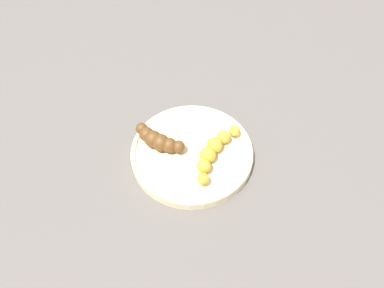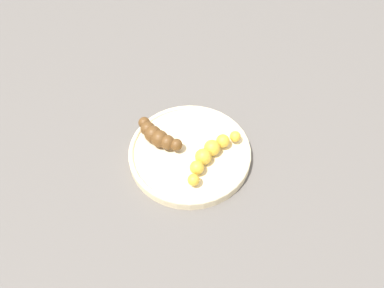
{
  "view_description": "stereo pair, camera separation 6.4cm",
  "coord_description": "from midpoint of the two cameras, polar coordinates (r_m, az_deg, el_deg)",
  "views": [
    {
      "loc": [
        -0.39,
        0.07,
        0.55
      ],
      "look_at": [
        0.0,
        0.0,
        0.04
      ],
      "focal_mm": 32.17,
      "sensor_mm": 36.0,
      "label": 1
    },
    {
      "loc": [
        -0.4,
        0.0,
        0.55
      ],
      "look_at": [
        0.0,
        0.0,
        0.04
      ],
      "focal_mm": 32.17,
      "sensor_mm": 36.0,
      "label": 2
    }
  ],
  "objects": [
    {
      "name": "ground_plane",
      "position": [
        0.67,
        -2.73,
        -2.16
      ],
      "size": [
        2.4,
        2.4,
        0.0
      ],
      "primitive_type": "plane",
      "color": "#56514C"
    },
    {
      "name": "banana_overripe",
      "position": [
        0.66,
        -8.5,
        0.52
      ],
      "size": [
        0.08,
        0.09,
        0.03
      ],
      "rotation": [
        0.0,
        0.0,
        2.43
      ],
      "color": "#593819",
      "rests_on": "fruit_bowl"
    },
    {
      "name": "banana_spotted",
      "position": [
        0.64,
        0.7,
        -1.33
      ],
      "size": [
        0.12,
        0.1,
        0.03
      ],
      "rotation": [
        0.0,
        0.0,
        0.87
      ],
      "color": "gold",
      "rests_on": "fruit_bowl"
    },
    {
      "name": "fruit_bowl",
      "position": [
        0.66,
        -2.77,
        -1.54
      ],
      "size": [
        0.24,
        0.24,
        0.02
      ],
      "color": "beige",
      "rests_on": "ground_plane"
    }
  ]
}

